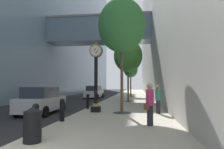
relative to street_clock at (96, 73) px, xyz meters
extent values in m
plane|color=#262628|center=(-1.11, 19.10, -2.59)|extent=(110.00, 110.00, 0.00)
cube|color=#BCB29E|center=(1.66, 22.10, -2.52)|extent=(5.54, 80.00, 0.14)
cube|color=#758EA8|center=(-13.53, 22.10, 15.07)|extent=(9.00, 80.00, 35.30)
cube|color=slate|center=(-2.30, 13.00, 6.34)|extent=(14.06, 3.20, 3.12)
cube|color=gray|center=(-2.30, 13.00, 8.02)|extent=(14.06, 3.40, 0.24)
cube|color=#B7B2A8|center=(8.93, 22.10, 11.47)|extent=(9.00, 80.00, 28.12)
cube|color=black|center=(0.00, 0.01, -2.27)|extent=(0.55, 0.55, 0.35)
cylinder|color=gold|center=(0.00, 0.01, -2.01)|extent=(0.38, 0.39, 0.18)
cylinder|color=black|center=(0.00, 0.01, -0.45)|extent=(0.22, 0.22, 2.93)
cylinder|color=black|center=(0.00, 0.01, 1.44)|extent=(0.84, 0.28, 0.84)
torus|color=gold|center=(0.00, -0.14, 1.44)|extent=(0.82, 0.05, 0.82)
cylinder|color=white|center=(0.00, -0.14, 1.44)|extent=(0.69, 0.01, 0.69)
cylinder|color=white|center=(0.00, 0.16, 1.44)|extent=(0.69, 0.01, 0.69)
sphere|color=gold|center=(0.00, 0.01, 1.93)|extent=(0.16, 0.16, 0.16)
cube|color=black|center=(-0.06, -0.15, 1.50)|extent=(0.13, 0.01, 0.15)
cube|color=black|center=(0.09, -0.15, 1.35)|extent=(0.20, 0.01, 0.21)
cylinder|color=black|center=(-0.91, -5.77, -2.00)|extent=(0.22, 0.22, 0.89)
sphere|color=black|center=(-0.91, -5.77, -1.50)|extent=(0.23, 0.23, 0.23)
cylinder|color=black|center=(-0.91, -3.33, -2.00)|extent=(0.22, 0.22, 0.89)
sphere|color=black|center=(-0.91, -3.33, -1.50)|extent=(0.23, 0.23, 0.23)
cylinder|color=black|center=(-0.91, 1.55, -2.00)|extent=(0.22, 0.22, 0.89)
sphere|color=black|center=(-0.91, 1.55, -1.50)|extent=(0.23, 0.23, 0.23)
cylinder|color=#333335|center=(1.67, -0.23, -2.44)|extent=(1.10, 1.10, 0.02)
cylinder|color=brown|center=(1.67, -0.23, -0.30)|extent=(0.18, 0.18, 4.30)
ellipsoid|color=#387F3D|center=(1.67, -0.23, 2.95)|extent=(2.94, 2.94, 3.38)
cylinder|color=#333335|center=(1.67, 8.22, -2.44)|extent=(1.10, 1.10, 0.02)
cylinder|color=brown|center=(1.67, 8.22, -0.64)|extent=(0.18, 0.18, 3.61)
ellipsoid|color=#428438|center=(1.67, 8.22, 2.28)|extent=(2.98, 2.98, 3.42)
cylinder|color=#333335|center=(1.67, 16.66, -2.44)|extent=(1.10, 1.10, 0.02)
cylinder|color=#4C3D2D|center=(1.67, 16.66, -0.84)|extent=(0.18, 0.18, 3.21)
ellipsoid|color=#387F3D|center=(1.67, 16.66, 1.53)|extent=(2.05, 2.05, 2.36)
cylinder|color=black|center=(-0.49, -6.71, -1.99)|extent=(0.52, 0.52, 0.92)
cone|color=black|center=(-0.49, -6.71, -1.48)|extent=(0.53, 0.53, 0.16)
cylinder|color=#23232D|center=(3.13, -3.81, -2.03)|extent=(0.37, 0.37, 0.84)
cylinder|color=#C6336B|center=(3.13, -3.81, -1.27)|extent=(0.48, 0.48, 0.68)
sphere|color=tan|center=(3.13, -3.81, -0.80)|extent=(0.26, 0.26, 0.26)
cube|color=brown|center=(2.97, -3.96, -1.65)|extent=(0.23, 0.23, 0.24)
cylinder|color=#23232D|center=(3.84, -0.21, -2.05)|extent=(0.28, 0.28, 0.79)
cylinder|color=#337560|center=(3.84, -0.21, -1.33)|extent=(0.36, 0.36, 0.64)
sphere|color=#9E7556|center=(3.84, -0.21, -0.89)|extent=(0.24, 0.24, 0.24)
cube|color=#B7BABF|center=(-3.48, -0.20, -1.95)|extent=(1.80, 4.16, 0.83)
cube|color=#282D38|center=(-3.48, -0.41, -1.22)|extent=(1.56, 2.34, 0.68)
cylinder|color=black|center=(-4.37, 1.18, -2.27)|extent=(0.23, 0.64, 0.64)
cylinder|color=black|center=(-2.65, 1.22, -2.27)|extent=(0.23, 0.64, 0.64)
cylinder|color=black|center=(-4.31, -1.63, -2.27)|extent=(0.23, 0.64, 0.64)
cylinder|color=black|center=(-2.60, -1.59, -2.27)|extent=(0.23, 0.64, 0.64)
cube|color=silver|center=(-3.33, 14.59, -1.95)|extent=(1.87, 4.57, 0.84)
cube|color=#282D38|center=(-3.33, 14.37, -1.21)|extent=(1.59, 2.58, 0.68)
cylinder|color=black|center=(-4.13, 16.15, -2.27)|extent=(0.24, 0.65, 0.64)
cylinder|color=black|center=(-2.42, 16.10, -2.27)|extent=(0.24, 0.65, 0.64)
cylinder|color=black|center=(-4.23, 13.09, -2.27)|extent=(0.24, 0.65, 0.64)
cylinder|color=black|center=(-2.52, 13.03, -2.27)|extent=(0.24, 0.65, 0.64)
camera|label=1|loc=(2.60, -12.29, -0.75)|focal=31.62mm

